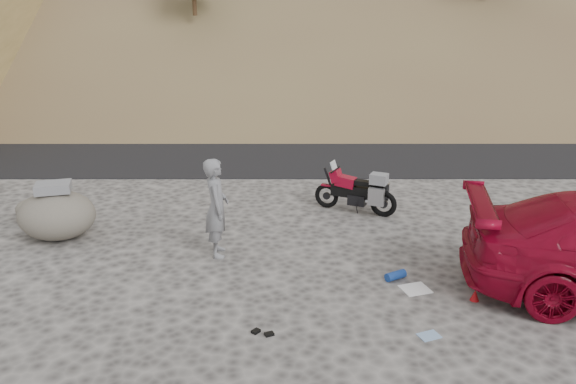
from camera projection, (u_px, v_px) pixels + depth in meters
name	position (u px, v px, depth m)	size (l,w,h in m)	color
ground	(305.00, 267.00, 10.31)	(140.00, 140.00, 0.00)	#413E3C
road	(297.00, 149.00, 18.85)	(120.00, 7.00, 0.05)	black
motorcycle	(359.00, 192.00, 12.88)	(1.85, 1.04, 1.18)	black
man	(219.00, 254.00, 10.85)	(0.70, 0.46, 1.91)	gray
boulder	(57.00, 214.00, 11.44)	(1.62, 1.40, 1.19)	#534D47
small_rock	(33.00, 209.00, 12.61)	(0.95, 0.90, 0.46)	#534D47
gear_white_cloth	(415.00, 289.00, 9.49)	(0.46, 0.41, 0.02)	white
gear_blue_mat	(396.00, 275.00, 9.82)	(0.15, 0.15, 0.38)	navy
gear_bottle	(539.00, 305.00, 8.76)	(0.08, 0.08, 0.23)	navy
gear_funnel	(475.00, 295.00, 9.11)	(0.15, 0.15, 0.19)	#AA0B10
gear_glove_a	(269.00, 334.00, 8.17)	(0.13, 0.09, 0.04)	black
gear_glove_b	(256.00, 331.00, 8.24)	(0.12, 0.09, 0.04)	black
gear_blue_cloth	(429.00, 336.00, 8.15)	(0.31, 0.23, 0.01)	#87A9D1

